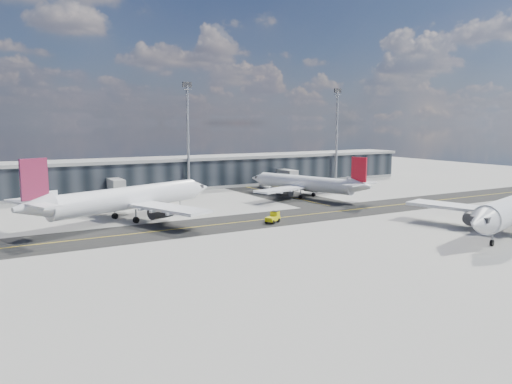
% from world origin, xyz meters
% --- Properties ---
extents(ground, '(300.00, 300.00, 0.00)m').
position_xyz_m(ground, '(0.00, 0.00, 0.00)').
color(ground, gray).
rests_on(ground, ground).
extents(taxiway_lanes, '(180.00, 63.00, 0.03)m').
position_xyz_m(taxiway_lanes, '(3.91, 10.74, 0.01)').
color(taxiway_lanes, black).
rests_on(taxiway_lanes, ground).
extents(terminal_concourse, '(152.00, 19.80, 8.80)m').
position_xyz_m(terminal_concourse, '(0.04, 54.93, 4.09)').
color(terminal_concourse, black).
rests_on(terminal_concourse, ground).
extents(floodlight_masts, '(102.50, 0.70, 28.90)m').
position_xyz_m(floodlight_masts, '(0.00, 48.00, 15.61)').
color(floodlight_masts, gray).
rests_on(floodlight_masts, ground).
extents(airliner_af, '(41.29, 35.73, 12.72)m').
position_xyz_m(airliner_af, '(-25.54, 15.74, 4.20)').
color(airliner_af, white).
rests_on(airliner_af, ground).
extents(airliner_redtail, '(30.40, 35.25, 10.67)m').
position_xyz_m(airliner_redtail, '(20.81, 23.13, 3.53)').
color(airliner_redtail, white).
rests_on(airliner_redtail, ground).
extents(baggage_tug, '(3.58, 2.98, 2.04)m').
position_xyz_m(baggage_tug, '(-2.55, 0.56, 1.02)').
color(baggage_tug, '#D7CE0B').
rests_on(baggage_tug, ground).
extents(service_van, '(3.09, 5.47, 1.44)m').
position_xyz_m(service_van, '(21.20, 43.35, 0.72)').
color(service_van, white).
rests_on(service_van, ground).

